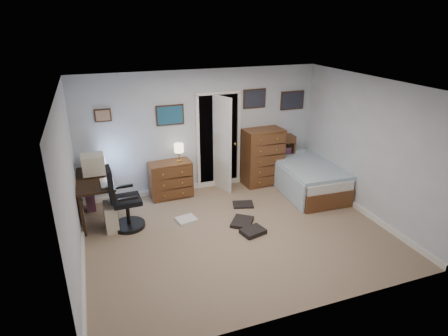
# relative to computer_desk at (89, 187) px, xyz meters

# --- Properties ---
(floor) EXTENTS (5.00, 4.00, 0.02)m
(floor) POSITION_rel_computer_desk_xyz_m (2.29, -1.41, -0.61)
(floor) COLOR #88725E
(floor) RESTS_ON ground
(computer_desk) EXTENTS (0.66, 1.37, 0.78)m
(computer_desk) POSITION_rel_computer_desk_xyz_m (0.00, 0.00, 0.00)
(computer_desk) COLOR black
(computer_desk) RESTS_ON floor
(crt_monitor) EXTENTS (0.42, 0.39, 0.37)m
(crt_monitor) POSITION_rel_computer_desk_xyz_m (0.12, 0.15, 0.37)
(crt_monitor) COLOR beige
(crt_monitor) RESTS_ON computer_desk
(keyboard) EXTENTS (0.17, 0.42, 0.02)m
(keyboard) POSITION_rel_computer_desk_xyz_m (0.27, -0.35, 0.19)
(keyboard) COLOR beige
(keyboard) RESTS_ON computer_desk
(pc_tower) EXTENTS (0.23, 0.44, 0.47)m
(pc_tower) POSITION_rel_computer_desk_xyz_m (0.29, -0.55, -0.37)
(pc_tower) COLOR beige
(pc_tower) RESTS_ON floor
(office_chair) EXTENTS (0.58, 0.58, 1.14)m
(office_chair) POSITION_rel_computer_desk_xyz_m (0.51, -0.59, -0.16)
(office_chair) COLOR black
(office_chair) RESTS_ON floor
(media_stack) EXTENTS (0.16, 0.16, 0.81)m
(media_stack) POSITION_rel_computer_desk_xyz_m (-0.03, 0.26, -0.20)
(media_stack) COLOR maroon
(media_stack) RESTS_ON floor
(low_dresser) EXTENTS (0.86, 0.47, 0.75)m
(low_dresser) POSITION_rel_computer_desk_xyz_m (1.54, 0.36, -0.23)
(low_dresser) COLOR brown
(low_dresser) RESTS_ON floor
(table_lamp) EXTENTS (0.20, 0.20, 0.36)m
(table_lamp) POSITION_rel_computer_desk_xyz_m (1.74, 0.36, 0.41)
(table_lamp) COLOR gold
(table_lamp) RESTS_ON low_dresser
(doorway) EXTENTS (0.96, 1.12, 2.05)m
(doorway) POSITION_rel_computer_desk_xyz_m (2.64, 0.86, 0.40)
(doorway) COLOR black
(doorway) RESTS_ON floor
(tall_dresser) EXTENTS (0.87, 0.55, 1.23)m
(tall_dresser) POSITION_rel_computer_desk_xyz_m (3.57, 0.34, 0.02)
(tall_dresser) COLOR brown
(tall_dresser) RESTS_ON floor
(headboard_bookcase) EXTENTS (1.12, 0.34, 1.00)m
(headboard_bookcase) POSITION_rel_computer_desk_xyz_m (3.81, 0.45, -0.07)
(headboard_bookcase) COLOR brown
(headboard_bookcase) RESTS_ON floor
(bed) EXTENTS (1.18, 2.08, 0.67)m
(bed) POSITION_rel_computer_desk_xyz_m (4.28, -0.26, -0.28)
(bed) COLOR brown
(bed) RESTS_ON floor
(wall_posters) EXTENTS (4.38, 0.04, 0.60)m
(wall_posters) POSITION_rel_computer_desk_xyz_m (2.86, 0.56, 1.15)
(wall_posters) COLOR #331E11
(wall_posters) RESTS_ON floor
(floor_clutter) EXTENTS (1.62, 1.39, 0.08)m
(floor_clutter) POSITION_rel_computer_desk_xyz_m (2.39, -1.10, -0.57)
(floor_clutter) COLOR black
(floor_clutter) RESTS_ON floor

